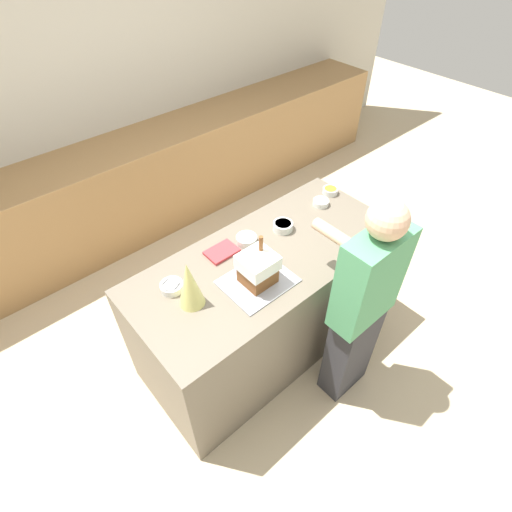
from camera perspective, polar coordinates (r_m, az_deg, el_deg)
ground_plane at (r=3.12m, az=1.29°, el=-11.89°), size 12.00×12.00×0.00m
wall_back at (r=3.85m, az=-22.14°, el=21.64°), size 8.00×0.05×2.60m
back_cabinet_block at (r=3.95m, az=-16.92°, el=9.27°), size 6.00×0.60×0.89m
kitchen_island at (r=2.76m, az=1.44°, el=-6.69°), size 1.76×0.78×0.89m
baking_tray at (r=2.28m, az=0.24°, el=-3.62°), size 0.39×0.33×0.01m
gingerbread_house at (r=2.21m, az=0.25°, el=-1.75°), size 0.19×0.19×0.29m
decorative_tree at (r=2.10m, az=-9.47°, el=-4.01°), size 0.14×0.14×0.30m
candy_bowl_far_right at (r=2.61m, az=3.87°, el=4.31°), size 0.13×0.13×0.05m
candy_bowl_front_corner at (r=2.50m, az=-1.36°, el=2.36°), size 0.13×0.13×0.05m
candy_bowl_behind_tray at (r=2.98m, az=10.56°, el=9.17°), size 0.11×0.11×0.04m
candy_bowl_far_left at (r=2.28m, az=-11.94°, el=-4.28°), size 0.13×0.13×0.04m
candy_bowl_center_rear at (r=2.86m, az=9.25°, el=7.59°), size 0.11×0.11×0.04m
cookbook at (r=2.46m, az=-4.92°, el=0.60°), size 0.19×0.14×0.02m
person at (r=2.36m, az=14.76°, el=-7.23°), size 0.41×0.51×1.54m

